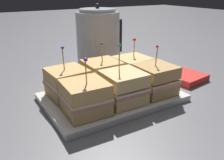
# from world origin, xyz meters

# --- Properties ---
(ground_plane) EXTENTS (6.00, 6.00, 0.00)m
(ground_plane) POSITION_xyz_m (0.00, 0.00, 0.00)
(ground_plane) COLOR slate
(serving_platter) EXTENTS (0.39, 0.26, 0.02)m
(serving_platter) POSITION_xyz_m (0.00, 0.00, 0.01)
(serving_platter) COLOR silver
(serving_platter) RESTS_ON ground_plane
(sandwich_front_left) EXTENTS (0.11, 0.11, 0.15)m
(sandwich_front_left) POSITION_xyz_m (-0.12, -0.06, 0.06)
(sandwich_front_left) COLOR tan
(sandwich_front_left) RESTS_ON serving_platter
(sandwich_front_center) EXTENTS (0.11, 0.11, 0.17)m
(sandwich_front_center) POSITION_xyz_m (0.00, -0.06, 0.06)
(sandwich_front_center) COLOR #DBB77A
(sandwich_front_center) RESTS_ON serving_platter
(sandwich_front_right) EXTENTS (0.11, 0.11, 0.15)m
(sandwich_front_right) POSITION_xyz_m (0.11, -0.06, 0.06)
(sandwich_front_right) COLOR tan
(sandwich_front_right) RESTS_ON serving_platter
(sandwich_back_left) EXTENTS (0.12, 0.12, 0.15)m
(sandwich_back_left) POSITION_xyz_m (-0.12, 0.06, 0.06)
(sandwich_back_left) COLOR tan
(sandwich_back_left) RESTS_ON serving_platter
(sandwich_back_center) EXTENTS (0.11, 0.11, 0.15)m
(sandwich_back_center) POSITION_xyz_m (0.00, 0.06, 0.06)
(sandwich_back_center) COLOR tan
(sandwich_back_center) RESTS_ON serving_platter
(sandwich_back_right) EXTENTS (0.11, 0.11, 0.15)m
(sandwich_back_right) POSITION_xyz_m (0.12, 0.06, 0.06)
(sandwich_back_right) COLOR tan
(sandwich_back_right) RESTS_ON serving_platter
(kettle_steel) EXTENTS (0.20, 0.17, 0.26)m
(kettle_steel) POSITION_xyz_m (0.11, 0.29, 0.12)
(kettle_steel) COLOR #B7BABF
(kettle_steel) RESTS_ON ground_plane
(napkin_stack) EXTENTS (0.14, 0.14, 0.02)m
(napkin_stack) POSITION_xyz_m (0.31, -0.00, 0.01)
(napkin_stack) COLOR red
(napkin_stack) RESTS_ON ground_plane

